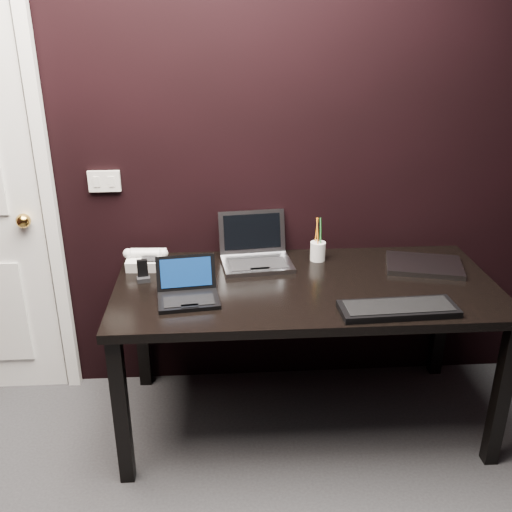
{
  "coord_description": "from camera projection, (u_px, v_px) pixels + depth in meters",
  "views": [
    {
      "loc": [
        -0.07,
        -0.88,
        1.84
      ],
      "look_at": [
        0.07,
        1.35,
        0.9
      ],
      "focal_mm": 40.0,
      "sensor_mm": 36.0,
      "label": 1
    }
  ],
  "objects": [
    {
      "name": "mobile_phone",
      "position": [
        143.0,
        273.0,
        2.56
      ],
      "size": [
        0.06,
        0.06,
        0.1
      ],
      "color": "black",
      "rests_on": "desk"
    },
    {
      "name": "pen_cup",
      "position": [
        318.0,
        250.0,
        2.77
      ],
      "size": [
        0.09,
        0.09,
        0.22
      ],
      "color": "white",
      "rests_on": "desk"
    },
    {
      "name": "ext_keyboard",
      "position": [
        398.0,
        309.0,
        2.3
      ],
      "size": [
        0.48,
        0.18,
        0.03
      ],
      "color": "black",
      "rests_on": "desk"
    },
    {
      "name": "wall_back",
      "position": [
        234.0,
        141.0,
        2.68
      ],
      "size": [
        4.0,
        0.0,
        4.0
      ],
      "primitive_type": "plane",
      "rotation": [
        1.57,
        0.0,
        0.0
      ],
      "color": "black",
      "rests_on": "ground"
    },
    {
      "name": "closed_laptop",
      "position": [
        424.0,
        265.0,
        2.7
      ],
      "size": [
        0.4,
        0.33,
        0.02
      ],
      "color": "gray",
      "rests_on": "desk"
    },
    {
      "name": "netbook",
      "position": [
        188.0,
        292.0,
        2.39
      ],
      "size": [
        0.28,
        0.25,
        0.16
      ],
      "color": "black",
      "rests_on": "desk"
    },
    {
      "name": "desk",
      "position": [
        305.0,
        299.0,
        2.58
      ],
      "size": [
        1.7,
        0.8,
        0.74
      ],
      "color": "black",
      "rests_on": "ground"
    },
    {
      "name": "silver_laptop",
      "position": [
        256.0,
        255.0,
        2.74
      ],
      "size": [
        0.36,
        0.33,
        0.23
      ],
      "color": "gray",
      "rests_on": "desk"
    },
    {
      "name": "wall_switch",
      "position": [
        104.0,
        181.0,
        2.7
      ],
      "size": [
        0.15,
        0.02,
        0.1
      ],
      "color": "silver",
      "rests_on": "wall_back"
    },
    {
      "name": "desk_phone",
      "position": [
        146.0,
        259.0,
        2.7
      ],
      "size": [
        0.21,
        0.17,
        0.1
      ],
      "color": "silver",
      "rests_on": "desk"
    }
  ]
}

